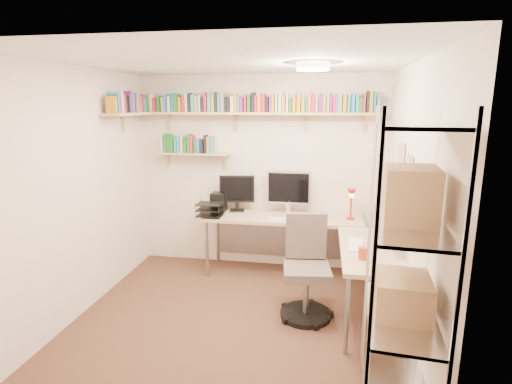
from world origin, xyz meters
TOP-DOWN VIEW (x-y plane):
  - ground at (0.00, 0.00)m, footprint 3.20×3.20m
  - room_shell at (0.00, 0.00)m, footprint 3.24×3.04m
  - wall_shelves at (-0.42, 1.30)m, footprint 3.12×1.09m
  - corner_desk at (0.49, 0.96)m, footprint 2.34×1.98m
  - office_chair at (0.69, 0.23)m, footprint 0.55×0.55m
  - wire_rack at (1.36, -1.08)m, footprint 0.53×0.95m

SIDE VIEW (x-z plane):
  - ground at x=0.00m, z-range 0.00..0.00m
  - office_chair at x=0.69m, z-range -0.08..0.96m
  - corner_desk at x=0.49m, z-range 0.09..1.41m
  - wire_rack at x=1.36m, z-range 0.16..2.28m
  - room_shell at x=0.00m, z-range 0.29..2.81m
  - wall_shelves at x=-0.42m, z-range 1.63..2.43m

